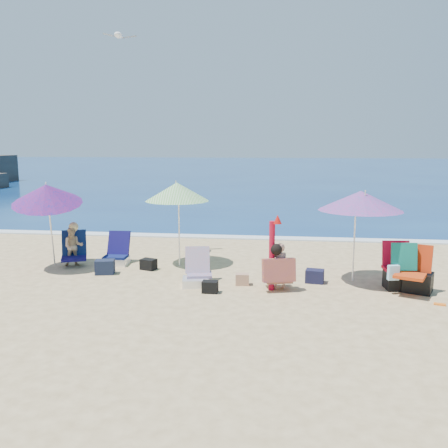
# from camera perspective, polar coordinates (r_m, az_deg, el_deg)

# --- Properties ---
(ground) EXTENTS (120.00, 120.00, 0.00)m
(ground) POSITION_cam_1_polar(r_m,az_deg,el_deg) (9.34, 1.07, -7.72)
(ground) COLOR #D8BC84
(ground) RESTS_ON ground
(sea) EXTENTS (120.00, 80.00, 0.12)m
(sea) POSITION_cam_1_polar(r_m,az_deg,el_deg) (53.96, 6.22, 6.43)
(sea) COLOR navy
(sea) RESTS_ON ground
(foam) EXTENTS (120.00, 0.50, 0.04)m
(foam) POSITION_cam_1_polar(r_m,az_deg,el_deg) (14.27, 3.26, -1.61)
(foam) COLOR white
(foam) RESTS_ON ground
(umbrella_turquoise) EXTENTS (2.14, 2.14, 1.88)m
(umbrella_turquoise) POSITION_cam_1_polar(r_m,az_deg,el_deg) (9.82, 15.76, 2.65)
(umbrella_turquoise) COLOR white
(umbrella_turquoise) RESTS_ON ground
(umbrella_striped) EXTENTS (1.82, 1.82, 1.92)m
(umbrella_striped) POSITION_cam_1_polar(r_m,az_deg,el_deg) (10.97, -5.55, 3.79)
(umbrella_striped) COLOR white
(umbrella_striped) RESTS_ON ground
(umbrella_blue) EXTENTS (1.89, 1.93, 2.04)m
(umbrella_blue) POSITION_cam_1_polar(r_m,az_deg,el_deg) (11.21, -20.13, 3.34)
(umbrella_blue) COLOR white
(umbrella_blue) RESTS_ON ground
(furled_umbrella) EXTENTS (0.27, 0.27, 1.46)m
(furled_umbrella) POSITION_cam_1_polar(r_m,az_deg,el_deg) (9.15, 5.77, -2.92)
(furled_umbrella) COLOR #AA0C23
(furled_umbrella) RESTS_ON ground
(chair_navy) EXTENTS (0.55, 0.67, 0.73)m
(chair_navy) POSITION_cam_1_polar(r_m,az_deg,el_deg) (11.49, -12.48, -3.66)
(chair_navy) COLOR #0D174B
(chair_navy) RESTS_ON ground
(chair_rainbow) EXTENTS (0.62, 0.79, 0.70)m
(chair_rainbow) POSITION_cam_1_polar(r_m,az_deg,el_deg) (9.65, -3.21, -6.01)
(chair_rainbow) COLOR #BE5843
(chair_rainbow) RESTS_ON ground
(camp_chair_left) EXTENTS (0.88, 0.93, 0.90)m
(camp_chair_left) POSITION_cam_1_polar(r_m,az_deg,el_deg) (9.80, 21.74, -5.94)
(camp_chair_left) COLOR #C2360D
(camp_chair_left) RESTS_ON ground
(camp_chair_right) EXTENTS (0.56, 0.75, 0.95)m
(camp_chair_right) POSITION_cam_1_polar(r_m,az_deg,el_deg) (9.85, 19.86, -5.32)
(camp_chair_right) COLOR red
(camp_chair_right) RESTS_ON ground
(person_center) EXTENTS (0.65, 0.67, 0.91)m
(person_center) POSITION_cam_1_polar(r_m,az_deg,el_deg) (9.27, 6.47, -5.10)
(person_center) COLOR tan
(person_center) RESTS_ON ground
(person_left) EXTENTS (0.76, 0.85, 1.00)m
(person_left) POSITION_cam_1_polar(r_m,az_deg,el_deg) (11.55, -17.28, -2.49)
(person_left) COLOR tan
(person_left) RESTS_ON ground
(bag_navy_a) EXTENTS (0.44, 0.35, 0.30)m
(bag_navy_a) POSITION_cam_1_polar(r_m,az_deg,el_deg) (10.70, -13.83, -4.92)
(bag_navy_a) COLOR #171E33
(bag_navy_a) RESTS_ON ground
(bag_black_a) EXTENTS (0.38, 0.33, 0.24)m
(bag_black_a) POSITION_cam_1_polar(r_m,az_deg,el_deg) (10.88, -8.87, -4.70)
(bag_black_a) COLOR black
(bag_black_a) RESTS_ON ground
(bag_tan) EXTENTS (0.28, 0.21, 0.23)m
(bag_tan) POSITION_cam_1_polar(r_m,az_deg,el_deg) (9.62, 2.15, -6.52)
(bag_tan) COLOR tan
(bag_tan) RESTS_ON ground
(bag_navy_b) EXTENTS (0.39, 0.32, 0.27)m
(bag_navy_b) POSITION_cam_1_polar(r_m,az_deg,el_deg) (9.93, 10.62, -6.04)
(bag_navy_b) COLOR black
(bag_navy_b) RESTS_ON ground
(bag_black_b) EXTENTS (0.29, 0.21, 0.22)m
(bag_black_b) POSITION_cam_1_polar(r_m,az_deg,el_deg) (9.13, -1.65, -7.40)
(bag_black_b) COLOR black
(bag_black_b) RESTS_ON ground
(orange_item) EXTENTS (0.21, 0.14, 0.03)m
(orange_item) POSITION_cam_1_polar(r_m,az_deg,el_deg) (9.27, 24.03, -8.62)
(orange_item) COLOR orange
(orange_item) RESTS_ON ground
(seagull) EXTENTS (0.74, 0.59, 0.13)m
(seagull) POSITION_cam_1_polar(r_m,az_deg,el_deg) (12.16, -12.27, 20.86)
(seagull) COLOR white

